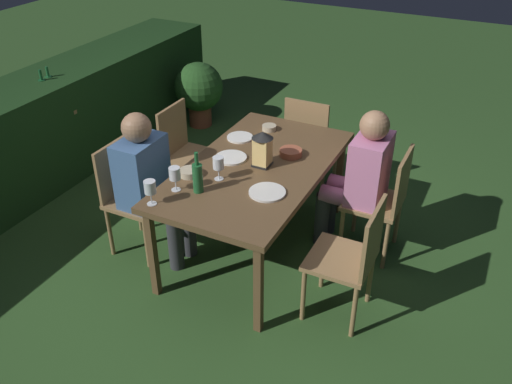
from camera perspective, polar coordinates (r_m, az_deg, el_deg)
name	(u,v)px	position (r m, az deg, el deg)	size (l,w,h in m)	color
ground_plane	(256,247)	(4.31, 0.00, -5.83)	(16.00, 16.00, 0.00)	#2D5123
dining_table	(256,173)	(3.93, 0.00, 2.05)	(1.68, 0.93, 0.74)	brown
chair_side_left_b	(383,198)	(4.11, 13.21, -0.64)	(0.42, 0.40, 0.87)	#937047
person_in_pink	(360,175)	(4.07, 10.82, 1.81)	(0.38, 0.47, 1.15)	#C675A3
chair_head_far	(310,137)	(4.91, 5.66, 5.71)	(0.40, 0.42, 0.87)	#937047
chair_side_left_a	(352,256)	(3.50, 10.00, -6.62)	(0.42, 0.40, 0.87)	#937047
chair_side_right_a	(131,192)	(4.17, -12.99, -0.05)	(0.42, 0.40, 0.87)	#937047
person_in_blue	(150,181)	(3.99, -11.03, 1.15)	(0.38, 0.47, 1.15)	#426699
chair_side_right_b	(185,151)	(4.70, -7.40, 4.32)	(0.42, 0.40, 0.87)	#937047
lantern_centerpiece	(262,147)	(3.85, 0.68, 4.75)	(0.15, 0.15, 0.27)	black
green_bottle_on_table	(198,177)	(3.57, -6.13, 1.56)	(0.07, 0.07, 0.29)	#1E5B2D
wine_glass_a	(150,188)	(3.48, -11.04, 0.39)	(0.08, 0.08, 0.17)	silver
wine_glass_b	(175,175)	(3.60, -8.50, 1.81)	(0.08, 0.08, 0.17)	silver
wine_glass_c	(218,164)	(3.69, -3.97, 2.94)	(0.08, 0.08, 0.17)	silver
plate_a	(267,192)	(3.58, 1.18, -0.03)	(0.25, 0.25, 0.01)	silver
plate_b	(240,137)	(4.30, -1.68, 5.73)	(0.21, 0.21, 0.01)	white
plate_c	(231,158)	(4.00, -2.64, 3.61)	(0.23, 0.23, 0.01)	white
bowl_olives	(269,128)	(4.43, 1.39, 6.77)	(0.11, 0.11, 0.04)	#BCAD8E
bowl_bread	(291,152)	(4.04, 3.66, 4.18)	(0.17, 0.17, 0.05)	#9E5138
bowl_salad	(189,172)	(3.80, -6.99, 2.06)	(0.14, 0.14, 0.05)	#BCAD8E
side_table	(56,128)	(5.46, -20.22, 6.34)	(0.57, 0.57, 0.69)	brown
ice_bucket	(49,94)	(5.33, -20.88, 9.54)	(0.26, 0.26, 0.34)	#B2B7BF
hedge_backdrop	(29,137)	(5.33, -22.68, 5.31)	(4.93, 0.69, 0.94)	#193816
potted_plant_by_hedge	(199,89)	(6.16, -6.00, 10.65)	(0.54, 0.54, 0.73)	brown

